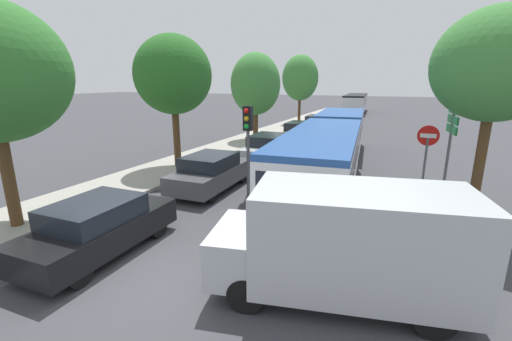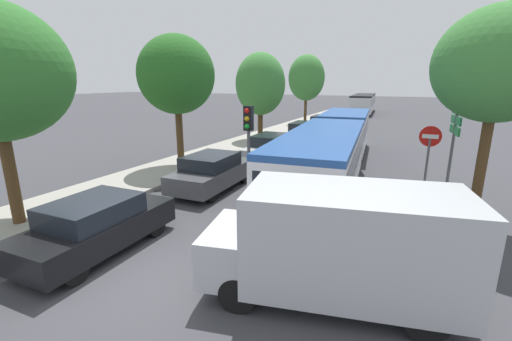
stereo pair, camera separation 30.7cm
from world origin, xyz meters
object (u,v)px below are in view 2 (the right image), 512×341
articulated_bus (334,143)px  queued_car_navy (340,118)px  queued_car_black (96,225)px  white_van (341,242)px  direction_sign_post (454,131)px  tree_left_distant (306,78)px  queued_car_white (323,124)px  tree_left_mid (178,77)px  tree_right_near (495,68)px  queued_car_silver (272,148)px  no_entry_sign (428,154)px  tree_left_far (260,84)px  city_bus_rear (363,102)px  queued_car_tan (305,133)px  queued_car_graphite (212,172)px  traffic_light (248,131)px

articulated_bus → queued_car_navy: bearing=-174.7°
queued_car_black → white_van: white_van is taller
white_van → direction_sign_post: direction_sign_post is taller
queued_car_black → tree_left_distant: bearing=5.1°
queued_car_white → direction_sign_post: bearing=-151.7°
tree_left_mid → tree_right_near: 12.53m
queued_car_silver → tree_right_near: tree_right_near is taller
queued_car_silver → direction_sign_post: 8.88m
queued_car_silver → no_entry_sign: no_entry_sign is taller
white_van → tree_left_far: 19.04m
no_entry_sign → tree_right_near: bearing=43.2°
queued_car_silver → queued_car_white: bearing=-0.4°
queued_car_navy → tree_right_near: size_ratio=0.64×
tree_left_far → tree_left_mid: bearing=-91.4°
articulated_bus → queued_car_black: articulated_bus is taller
queued_car_silver → queued_car_white: size_ratio=1.01×
queued_car_silver → queued_car_white: 11.63m
city_bus_rear → tree_right_near: 38.66m
queued_car_tan → tree_left_mid: 10.58m
queued_car_silver → tree_right_near: bearing=-122.7°
queued_car_graphite → tree_left_distant: tree_left_distant is taller
queued_car_black → direction_sign_post: size_ratio=1.15×
white_van → no_entry_sign: (1.50, 6.65, 0.64)m
tree_left_far → traffic_light: bearing=-67.2°
city_bus_rear → tree_left_mid: (-3.43, -35.31, 3.01)m
queued_car_graphite → articulated_bus: bearing=-40.5°
tree_left_far → queued_car_white: bearing=61.4°
city_bus_rear → traffic_light: (1.54, -37.70, 1.06)m
tree_left_distant → city_bus_rear: bearing=78.7°
city_bus_rear → tree_left_mid: size_ratio=1.83×
city_bus_rear → queued_car_graphite: (-0.10, -37.71, -0.70)m
queued_car_white → tree_right_near: (8.97, -16.89, 3.85)m
no_entry_sign → tree_left_mid: tree_left_mid is taller
tree_left_far → tree_right_near: bearing=-42.5°
city_bus_rear → tree_right_near: size_ratio=1.87×
queued_car_tan → tree_right_near: (8.84, -11.45, 3.84)m
queued_car_silver → direction_sign_post: (8.17, -2.99, 1.80)m
city_bus_rear → tree_left_far: 26.70m
queued_car_graphite → queued_car_white: 17.12m
queued_car_graphite → queued_car_tan: size_ratio=0.97×
queued_car_navy → tree_right_near: bearing=-160.3°
queued_car_tan → queued_car_white: size_ratio=1.01×
city_bus_rear → queued_car_silver: city_bus_rear is taller
queued_car_tan → tree_left_mid: size_ratio=0.68×
articulated_bus → direction_sign_post: direction_sign_post is taller
city_bus_rear → queued_car_black: 43.43m
city_bus_rear → queued_car_silver: 32.22m
articulated_bus → city_bus_rear: bearing=-179.6°
no_entry_sign → city_bus_rear: bearing=-168.1°
queued_car_black → tree_left_distant: (-3.26, 27.61, 3.83)m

